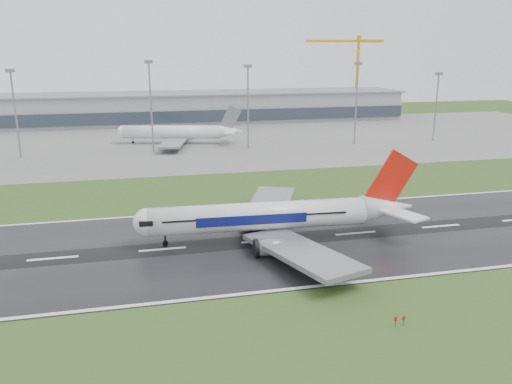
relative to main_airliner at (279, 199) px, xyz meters
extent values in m
plane|color=#2C481A|center=(-3.36, -0.63, -8.56)|extent=(520.00, 520.00, 0.00)
cube|color=black|center=(-3.36, -0.63, -8.51)|extent=(400.00, 45.00, 0.10)
cube|color=slate|center=(-3.36, 124.37, -8.52)|extent=(400.00, 130.00, 0.08)
cube|color=gray|center=(-3.36, 184.37, -1.06)|extent=(240.00, 36.00, 15.00)
cylinder|color=gray|center=(-68.60, 99.37, 6.47)|extent=(0.64, 0.64, 30.05)
cylinder|color=gray|center=(-21.81, 99.37, 7.84)|extent=(0.64, 0.64, 32.80)
cylinder|color=gray|center=(14.96, 99.37, 6.99)|extent=(0.64, 0.64, 31.09)
cylinder|color=gray|center=(59.90, 99.37, 7.33)|extent=(0.64, 0.64, 31.78)
cylinder|color=gray|center=(96.20, 99.37, 5.18)|extent=(0.64, 0.64, 27.47)
camera|label=1|loc=(-26.15, -93.34, 28.28)|focal=35.48mm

